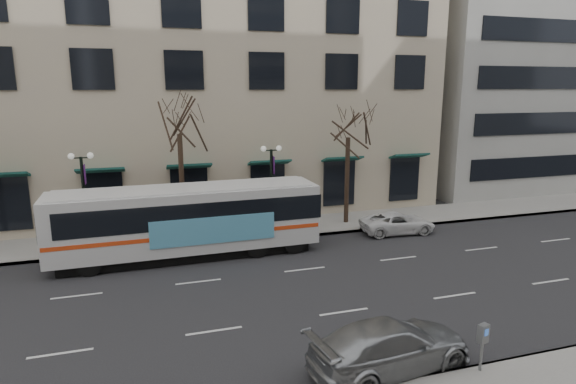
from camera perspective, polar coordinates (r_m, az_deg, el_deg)
name	(u,v)px	position (r m, az deg, el deg)	size (l,w,h in m)	color
ground	(205,304)	(19.99, -9.77, -12.91)	(160.00, 160.00, 0.00)	black
sidewalk_far	(268,229)	(29.14, -2.34, -4.39)	(80.00, 4.00, 0.15)	gray
building_hotel	(134,38)	(39.13, -17.77, 16.99)	(40.00, 20.00, 24.00)	#BFB092
tree_far_mid	(179,116)	(26.90, -12.83, 8.73)	(3.60, 3.60, 8.55)	black
tree_far_right	(349,122)	(29.46, 7.19, 8.29)	(3.60, 3.60, 8.06)	black
lamp_post_left	(85,196)	(26.91, -22.96, -0.48)	(1.22, 0.45, 5.21)	black
lamp_post_right	(272,185)	(27.69, -1.95, 0.85)	(1.22, 0.45, 5.21)	black
city_bus	(189,219)	(24.74, -11.64, -3.15)	(13.29, 3.09, 3.59)	silver
silver_car	(391,346)	(15.69, 12.06, -17.39)	(2.14, 5.26, 1.53)	#989C9F
white_pickup	(398,223)	(29.15, 12.86, -3.59)	(2.03, 4.40, 1.22)	white
pay_station	(483,337)	(15.93, 22.09, -15.67)	(0.36, 0.28, 1.49)	slate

